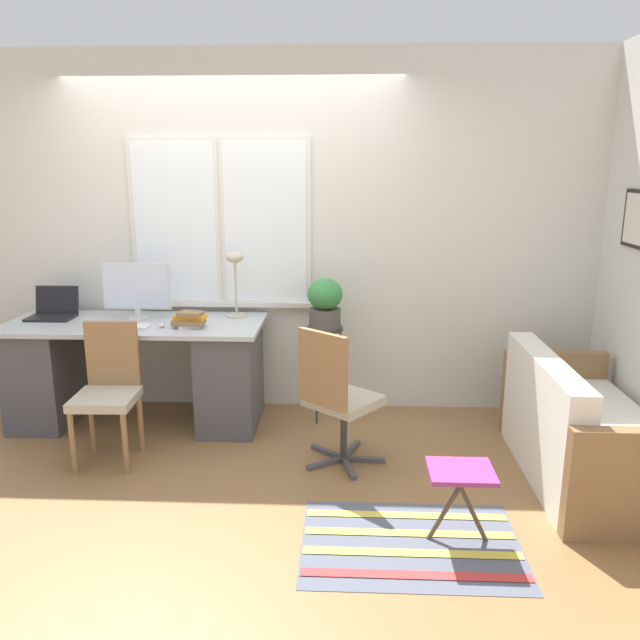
% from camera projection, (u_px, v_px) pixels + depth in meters
% --- Properties ---
extents(ground_plane, '(14.00, 14.00, 0.00)m').
position_uv_depth(ground_plane, '(222.00, 445.00, 4.30)').
color(ground_plane, olive).
extents(wall_back_with_window, '(9.00, 0.12, 2.70)m').
position_uv_depth(wall_back_with_window, '(236.00, 236.00, 4.75)').
color(wall_back_with_window, silver).
rests_on(wall_back_with_window, ground_plane).
extents(desk, '(1.85, 0.72, 0.77)m').
position_uv_depth(desk, '(138.00, 370.00, 4.58)').
color(desk, '#B2B7BC').
rests_on(desk, ground_plane).
extents(laptop, '(0.33, 0.26, 0.22)m').
position_uv_depth(laptop, '(53.00, 311.00, 4.62)').
color(laptop, black).
rests_on(laptop, desk).
extents(monitor, '(0.50, 0.16, 0.42)m').
position_uv_depth(monitor, '(137.00, 290.00, 4.53)').
color(monitor, silver).
rests_on(monitor, desk).
extents(keyboard, '(0.39, 0.13, 0.02)m').
position_uv_depth(keyboard, '(121.00, 327.00, 4.34)').
color(keyboard, silver).
rests_on(keyboard, desk).
extents(mouse, '(0.04, 0.06, 0.03)m').
position_uv_depth(mouse, '(162.00, 325.00, 4.35)').
color(mouse, silver).
rests_on(mouse, desk).
extents(desk_lamp, '(0.15, 0.15, 0.49)m').
position_uv_depth(desk_lamp, '(235.00, 269.00, 4.58)').
color(desk_lamp, '#BCB299').
rests_on(desk_lamp, desk).
extents(book_stack, '(0.23, 0.16, 0.11)m').
position_uv_depth(book_stack, '(190.00, 320.00, 4.34)').
color(book_stack, white).
rests_on(book_stack, desk).
extents(desk_chair_wooden, '(0.39, 0.41, 0.89)m').
position_uv_depth(desk_chair_wooden, '(108.00, 389.00, 4.01)').
color(desk_chair_wooden, olive).
rests_on(desk_chair_wooden, ground_plane).
extents(office_chair_swivel, '(0.56, 0.57, 0.91)m').
position_uv_depth(office_chair_swivel, '(337.00, 396.00, 3.90)').
color(office_chair_swivel, '#47474C').
rests_on(office_chair_swivel, ground_plane).
extents(couch_loveseat, '(0.70, 1.42, 0.76)m').
position_uv_depth(couch_loveseat, '(581.00, 436.00, 3.79)').
color(couch_loveseat, white).
rests_on(couch_loveseat, ground_plane).
extents(plant_stand, '(0.27, 0.27, 0.72)m').
position_uv_depth(plant_stand, '(325.00, 339.00, 4.60)').
color(plant_stand, '#333338').
rests_on(plant_stand, ground_plane).
extents(potted_plant, '(0.26, 0.26, 0.36)m').
position_uv_depth(potted_plant, '(325.00, 302.00, 4.53)').
color(potted_plant, '#514C47').
rests_on(potted_plant, plant_stand).
extents(floor_rug_striped, '(1.11, 0.77, 0.01)m').
position_uv_depth(floor_rug_striped, '(411.00, 543.00, 3.17)').
color(floor_rug_striped, '#565B6B').
rests_on(floor_rug_striped, ground_plane).
extents(folding_stool, '(0.33, 0.28, 0.40)m').
position_uv_depth(folding_stool, '(461.00, 478.00, 3.12)').
color(folding_stool, '#93337A').
rests_on(folding_stool, ground_plane).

